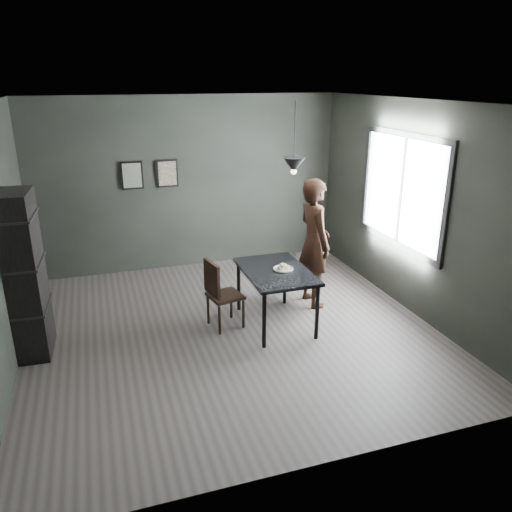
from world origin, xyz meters
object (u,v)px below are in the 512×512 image
object	(u,v)px
pendant_lamp	(294,165)
woman	(314,243)
wood_chair	(219,290)
cafe_table	(276,276)
white_plate	(283,269)
shelf_unit	(25,276)

from	to	relation	value
pendant_lamp	woman	bearing A→B (deg)	35.67
woman	pendant_lamp	world-z (taller)	pendant_lamp
wood_chair	pendant_lamp	size ratio (longest dim) A/B	1.06
cafe_table	pendant_lamp	distance (m)	1.41
woman	cafe_table	bearing A→B (deg)	119.43
white_plate	wood_chair	xyz separation A→B (m)	(-0.81, 0.14, -0.24)
cafe_table	wood_chair	bearing A→B (deg)	170.47
cafe_table	shelf_unit	world-z (taller)	shelf_unit
cafe_table	wood_chair	xyz separation A→B (m)	(-0.71, 0.12, -0.15)
wood_chair	cafe_table	bearing A→B (deg)	-21.58
woman	pendant_lamp	xyz separation A→B (m)	(-0.47, -0.33, 1.15)
shelf_unit	pendant_lamp	world-z (taller)	pendant_lamp
woman	pendant_lamp	bearing A→B (deg)	123.85
wood_chair	pendant_lamp	distance (m)	1.81
white_plate	woman	world-z (taller)	woman
white_plate	wood_chair	bearing A→B (deg)	170.25
shelf_unit	woman	bearing A→B (deg)	6.78
woman	pendant_lamp	size ratio (longest dim) A/B	2.08
shelf_unit	cafe_table	bearing A→B (deg)	-0.88
shelf_unit	white_plate	bearing A→B (deg)	-1.11
cafe_table	woman	world-z (taller)	woman
white_plate	woman	distance (m)	0.78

